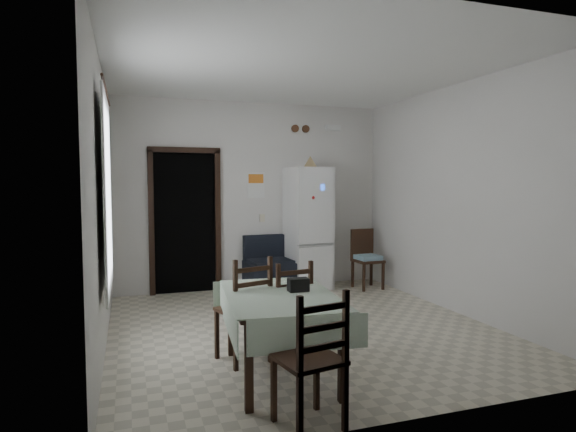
# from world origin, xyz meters

# --- Properties ---
(ground) EXTENTS (4.50, 4.50, 0.00)m
(ground) POSITION_xyz_m (0.00, 0.00, 0.00)
(ground) COLOR beige
(ground) RESTS_ON ground
(ceiling) EXTENTS (4.20, 4.50, 0.02)m
(ceiling) POSITION_xyz_m (0.00, 0.00, 2.90)
(ceiling) COLOR white
(ceiling) RESTS_ON ground
(wall_back) EXTENTS (4.20, 0.02, 2.90)m
(wall_back) POSITION_xyz_m (0.00, 2.25, 1.45)
(wall_back) COLOR silver
(wall_back) RESTS_ON ground
(wall_front) EXTENTS (4.20, 0.02, 2.90)m
(wall_front) POSITION_xyz_m (0.00, -2.25, 1.45)
(wall_front) COLOR silver
(wall_front) RESTS_ON ground
(wall_left) EXTENTS (0.02, 4.50, 2.90)m
(wall_left) POSITION_xyz_m (-2.10, 0.00, 1.45)
(wall_left) COLOR silver
(wall_left) RESTS_ON ground
(wall_right) EXTENTS (0.02, 4.50, 2.90)m
(wall_right) POSITION_xyz_m (2.10, 0.00, 1.45)
(wall_right) COLOR silver
(wall_right) RESTS_ON ground
(doorway) EXTENTS (1.06, 0.52, 2.22)m
(doorway) POSITION_xyz_m (-1.05, 2.45, 1.06)
(doorway) COLOR black
(doorway) RESTS_ON ground
(window_recess) EXTENTS (0.10, 1.20, 1.60)m
(window_recess) POSITION_xyz_m (-2.15, -0.20, 1.55)
(window_recess) COLOR silver
(window_recess) RESTS_ON ground
(curtain) EXTENTS (0.02, 1.45, 1.85)m
(curtain) POSITION_xyz_m (-2.04, -0.20, 1.55)
(curtain) COLOR white
(curtain) RESTS_ON ground
(curtain_rod) EXTENTS (0.02, 1.60, 0.02)m
(curtain_rod) POSITION_xyz_m (-2.03, -0.20, 2.50)
(curtain_rod) COLOR black
(curtain_rod) RESTS_ON ground
(calendar) EXTENTS (0.28, 0.02, 0.40)m
(calendar) POSITION_xyz_m (0.05, 2.24, 1.62)
(calendar) COLOR white
(calendar) RESTS_ON ground
(calendar_image) EXTENTS (0.24, 0.01, 0.14)m
(calendar_image) POSITION_xyz_m (0.05, 2.23, 1.72)
(calendar_image) COLOR orange
(calendar_image) RESTS_ON ground
(light_switch) EXTENTS (0.08, 0.02, 0.12)m
(light_switch) POSITION_xyz_m (0.15, 2.24, 1.10)
(light_switch) COLOR beige
(light_switch) RESTS_ON ground
(vent_left) EXTENTS (0.12, 0.03, 0.12)m
(vent_left) POSITION_xyz_m (0.70, 2.23, 2.52)
(vent_left) COLOR brown
(vent_left) RESTS_ON ground
(vent_right) EXTENTS (0.12, 0.03, 0.12)m
(vent_right) POSITION_xyz_m (0.88, 2.23, 2.52)
(vent_right) COLOR brown
(vent_right) RESTS_ON ground
(emergency_light) EXTENTS (0.25, 0.07, 0.09)m
(emergency_light) POSITION_xyz_m (1.35, 2.21, 2.55)
(emergency_light) COLOR white
(emergency_light) RESTS_ON ground
(fridge) EXTENTS (0.67, 0.67, 1.89)m
(fridge) POSITION_xyz_m (0.81, 1.93, 0.95)
(fridge) COLOR white
(fridge) RESTS_ON ground
(tan_cone) EXTENTS (0.22, 0.22, 0.17)m
(tan_cone) POSITION_xyz_m (0.84, 1.91, 1.98)
(tan_cone) COLOR tan
(tan_cone) RESTS_ON fridge
(navy_seat) EXTENTS (0.73, 0.71, 0.84)m
(navy_seat) POSITION_xyz_m (0.18, 1.93, 0.42)
(navy_seat) COLOR black
(navy_seat) RESTS_ON ground
(corner_chair) EXTENTS (0.42, 0.42, 0.92)m
(corner_chair) POSITION_xyz_m (1.69, 1.60, 0.46)
(corner_chair) COLOR black
(corner_chair) RESTS_ON ground
(dining_table) EXTENTS (1.03, 1.45, 0.71)m
(dining_table) POSITION_xyz_m (-0.65, -1.22, 0.36)
(dining_table) COLOR #A0B399
(dining_table) RESTS_ON ground
(black_bag) EXTENTS (0.18, 0.11, 0.11)m
(black_bag) POSITION_xyz_m (-0.46, -1.17, 0.77)
(black_bag) COLOR black
(black_bag) RESTS_ON dining_table
(dining_chair_far_left) EXTENTS (0.53, 0.53, 0.99)m
(dining_chair_far_left) POSITION_xyz_m (-0.86, -0.77, 0.49)
(dining_chair_far_left) COLOR black
(dining_chair_far_left) RESTS_ON ground
(dining_chair_far_right) EXTENTS (0.45, 0.45, 0.93)m
(dining_chair_far_right) POSITION_xyz_m (-0.44, -0.77, 0.46)
(dining_chair_far_right) COLOR black
(dining_chair_far_right) RESTS_ON ground
(dining_chair_near_head) EXTENTS (0.48, 0.48, 0.96)m
(dining_chair_near_head) POSITION_xyz_m (-0.72, -2.10, 0.48)
(dining_chair_near_head) COLOR black
(dining_chair_near_head) RESTS_ON ground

